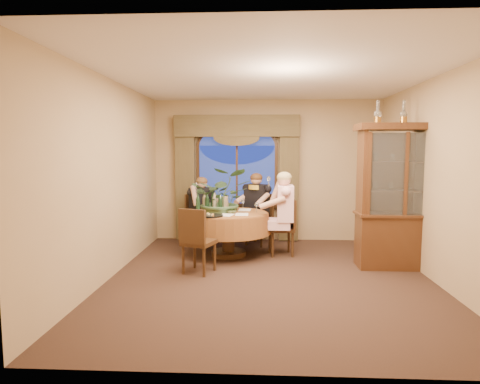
{
  "coord_description": "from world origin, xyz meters",
  "views": [
    {
      "loc": [
        -0.15,
        -5.55,
        1.78
      ],
      "look_at": [
        -0.48,
        1.19,
        1.1
      ],
      "focal_mm": 30.0,
      "sensor_mm": 36.0,
      "label": 1
    }
  ],
  "objects_px": {
    "china_cabinet": "(400,197)",
    "oil_lamp_right": "(430,112)",
    "oil_lamp_left": "(378,112)",
    "chair_back": "(200,220)",
    "person_scarf": "(257,209)",
    "person_pink": "(285,214)",
    "olive_bowl": "(231,212)",
    "wine_bottle_4": "(198,203)",
    "centerpiece_plant": "(222,174)",
    "wine_bottle_5": "(205,202)",
    "wine_bottle_0": "(215,202)",
    "dining_table": "(228,234)",
    "oil_lamp_center": "(404,112)",
    "stoneware_vase": "(225,204)",
    "person_back": "(201,211)",
    "wine_bottle_3": "(213,201)",
    "wine_bottle_1": "(207,203)",
    "chair_back_right": "(258,220)",
    "chair_right": "(281,227)",
    "chair_front_left": "(199,240)",
    "wine_bottle_2": "(220,203)"
  },
  "relations": [
    {
      "from": "chair_right",
      "to": "wine_bottle_5",
      "type": "relative_size",
      "value": 2.91
    },
    {
      "from": "person_back",
      "to": "person_pink",
      "type": "bearing_deg",
      "value": 115.88
    },
    {
      "from": "oil_lamp_center",
      "to": "stoneware_vase",
      "type": "xyz_separation_m",
      "value": [
        -2.74,
        0.73,
        -1.49
      ]
    },
    {
      "from": "wine_bottle_4",
      "to": "chair_back_right",
      "type": "bearing_deg",
      "value": 43.26
    },
    {
      "from": "centerpiece_plant",
      "to": "olive_bowl",
      "type": "bearing_deg",
      "value": -55.69
    },
    {
      "from": "person_scarf",
      "to": "olive_bowl",
      "type": "relative_size",
      "value": 8.07
    },
    {
      "from": "person_scarf",
      "to": "stoneware_vase",
      "type": "relative_size",
      "value": 5.37
    },
    {
      "from": "wine_bottle_3",
      "to": "wine_bottle_5",
      "type": "bearing_deg",
      "value": -152.62
    },
    {
      "from": "person_scarf",
      "to": "stoneware_vase",
      "type": "xyz_separation_m",
      "value": [
        -0.55,
        -0.73,
        0.19
      ]
    },
    {
      "from": "chair_right",
      "to": "wine_bottle_0",
      "type": "distance_m",
      "value": 1.22
    },
    {
      "from": "oil_lamp_right",
      "to": "person_scarf",
      "type": "height_order",
      "value": "oil_lamp_right"
    },
    {
      "from": "dining_table",
      "to": "wine_bottle_0",
      "type": "height_order",
      "value": "wine_bottle_0"
    },
    {
      "from": "person_scarf",
      "to": "wine_bottle_0",
      "type": "relative_size",
      "value": 4.18
    },
    {
      "from": "dining_table",
      "to": "oil_lamp_right",
      "type": "height_order",
      "value": "oil_lamp_right"
    },
    {
      "from": "person_pink",
      "to": "olive_bowl",
      "type": "bearing_deg",
      "value": 95.56
    },
    {
      "from": "chair_right",
      "to": "wine_bottle_5",
      "type": "height_order",
      "value": "wine_bottle_5"
    },
    {
      "from": "chair_front_left",
      "to": "person_back",
      "type": "bearing_deg",
      "value": 116.97
    },
    {
      "from": "chair_back_right",
      "to": "chair_back",
      "type": "distance_m",
      "value": 1.12
    },
    {
      "from": "oil_lamp_left",
      "to": "wine_bottle_5",
      "type": "distance_m",
      "value": 3.16
    },
    {
      "from": "china_cabinet",
      "to": "wine_bottle_4",
      "type": "height_order",
      "value": "china_cabinet"
    },
    {
      "from": "olive_bowl",
      "to": "wine_bottle_3",
      "type": "distance_m",
      "value": 0.48
    },
    {
      "from": "chair_front_left",
      "to": "chair_back",
      "type": "bearing_deg",
      "value": 117.87
    },
    {
      "from": "china_cabinet",
      "to": "person_pink",
      "type": "distance_m",
      "value": 1.83
    },
    {
      "from": "oil_lamp_right",
      "to": "wine_bottle_5",
      "type": "xyz_separation_m",
      "value": [
        -3.47,
        0.73,
        -1.45
      ]
    },
    {
      "from": "china_cabinet",
      "to": "chair_back",
      "type": "distance_m",
      "value": 3.59
    },
    {
      "from": "china_cabinet",
      "to": "oil_lamp_center",
      "type": "bearing_deg",
      "value": 0.0
    },
    {
      "from": "person_scarf",
      "to": "wine_bottle_0",
      "type": "xyz_separation_m",
      "value": [
        -0.72,
        -0.83,
        0.22
      ]
    },
    {
      "from": "oil_lamp_center",
      "to": "wine_bottle_1",
      "type": "relative_size",
      "value": 1.03
    },
    {
      "from": "china_cabinet",
      "to": "oil_lamp_right",
      "type": "relative_size",
      "value": 6.46
    },
    {
      "from": "person_back",
      "to": "wine_bottle_2",
      "type": "bearing_deg",
      "value": 81.78
    },
    {
      "from": "oil_lamp_right",
      "to": "chair_right",
      "type": "bearing_deg",
      "value": 162.38
    },
    {
      "from": "chair_right",
      "to": "chair_back_right",
      "type": "xyz_separation_m",
      "value": [
        -0.39,
        0.75,
        0.0
      ]
    },
    {
      "from": "dining_table",
      "to": "chair_right",
      "type": "xyz_separation_m",
      "value": [
        0.9,
        0.1,
        0.1
      ]
    },
    {
      "from": "chair_back",
      "to": "centerpiece_plant",
      "type": "relative_size",
      "value": 0.86
    },
    {
      "from": "wine_bottle_0",
      "to": "wine_bottle_5",
      "type": "relative_size",
      "value": 1.0
    },
    {
      "from": "chair_back",
      "to": "stoneware_vase",
      "type": "relative_size",
      "value": 3.73
    },
    {
      "from": "wine_bottle_0",
      "to": "wine_bottle_3",
      "type": "bearing_deg",
      "value": 105.57
    },
    {
      "from": "china_cabinet",
      "to": "person_back",
      "type": "distance_m",
      "value": 3.5
    },
    {
      "from": "wine_bottle_1",
      "to": "chair_front_left",
      "type": "bearing_deg",
      "value": -89.53
    },
    {
      "from": "china_cabinet",
      "to": "centerpiece_plant",
      "type": "xyz_separation_m",
      "value": [
        -2.78,
        0.74,
        0.29
      ]
    },
    {
      "from": "oil_lamp_right",
      "to": "olive_bowl",
      "type": "bearing_deg",
      "value": 170.7
    },
    {
      "from": "dining_table",
      "to": "oil_lamp_center",
      "type": "height_order",
      "value": "oil_lamp_center"
    },
    {
      "from": "oil_lamp_left",
      "to": "oil_lamp_center",
      "type": "xyz_separation_m",
      "value": [
        0.38,
        0.0,
        0.0
      ]
    },
    {
      "from": "chair_back",
      "to": "wine_bottle_0",
      "type": "distance_m",
      "value": 0.92
    },
    {
      "from": "wine_bottle_3",
      "to": "wine_bottle_0",
      "type": "bearing_deg",
      "value": -74.43
    },
    {
      "from": "dining_table",
      "to": "centerpiece_plant",
      "type": "relative_size",
      "value": 1.29
    },
    {
      "from": "oil_lamp_left",
      "to": "chair_back",
      "type": "xyz_separation_m",
      "value": [
        -2.89,
        1.35,
        -1.89
      ]
    },
    {
      "from": "china_cabinet",
      "to": "wine_bottle_0",
      "type": "height_order",
      "value": "china_cabinet"
    },
    {
      "from": "chair_back",
      "to": "person_scarf",
      "type": "bearing_deg",
      "value": 147.65
    },
    {
      "from": "person_scarf",
      "to": "person_back",
      "type": "bearing_deg",
      "value": 38.42
    }
  ]
}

